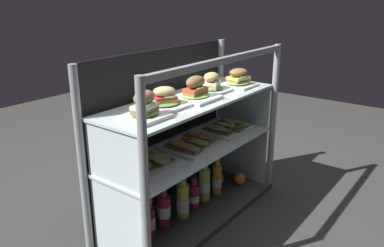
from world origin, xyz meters
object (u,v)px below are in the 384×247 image
plated_roll_sandwich_center (145,108)px  open_sandwich_tray_far_right (145,163)px  juice_bottle_front_fourth (204,184)px  orange_fruit_beside_bottles (218,178)px  plated_roll_sandwich_right_of_center (211,84)px  juice_bottle_back_left (149,221)px  plated_roll_sandwich_far_left (196,91)px  juice_bottle_near_post (217,179)px  open_sandwich_tray_near_left_corner (227,127)px  juice_bottle_front_middle (164,210)px  plated_roll_sandwich_left_of_center (164,100)px  orange_fruit_near_left_post (239,179)px  juice_bottle_back_right (194,195)px  juice_bottle_front_left_end (183,201)px  plated_roll_sandwich_far_right (238,79)px  open_sandwich_tray_left_of_center (193,143)px  juice_bottle_front_right_end (132,232)px

plated_roll_sandwich_center → open_sandwich_tray_far_right: plated_roll_sandwich_center is taller
juice_bottle_front_fourth → orange_fruit_beside_bottles: size_ratio=3.04×
plated_roll_sandwich_right_of_center → juice_bottle_back_left: (-0.51, 0.01, -0.61)m
juice_bottle_back_left → plated_roll_sandwich_far_left: bearing=-7.8°
open_sandwich_tray_far_right → juice_bottle_near_post: open_sandwich_tray_far_right is taller
open_sandwich_tray_near_left_corner → juice_bottle_front_middle: open_sandwich_tray_near_left_corner is taller
plated_roll_sandwich_left_of_center → orange_fruit_near_left_post: (0.64, -0.07, -0.65)m
plated_roll_sandwich_far_left → orange_fruit_near_left_post: (0.44, -0.03, -0.66)m
juice_bottle_back_right → plated_roll_sandwich_far_left: bearing=-132.1°
juice_bottle_back_left → juice_bottle_front_middle: juice_bottle_front_middle is taller
juice_bottle_front_middle → juice_bottle_front_left_end: bearing=-12.0°
plated_roll_sandwich_far_left → orange_fruit_near_left_post: size_ratio=2.67×
plated_roll_sandwich_right_of_center → juice_bottle_front_fourth: (-0.05, 0.01, -0.59)m
open_sandwich_tray_far_right → open_sandwich_tray_near_left_corner: 0.67m
plated_roll_sandwich_left_of_center → juice_bottle_front_fourth: 0.68m
plated_roll_sandwich_far_left → orange_fruit_beside_bottles: size_ratio=2.58×
plated_roll_sandwich_far_right → open_sandwich_tray_left_of_center: size_ratio=0.59×
orange_fruit_beside_bottles → plated_roll_sandwich_right_of_center: bearing=-162.7°
plated_roll_sandwich_center → orange_fruit_beside_bottles: size_ratio=2.18×
plated_roll_sandwich_far_right → plated_roll_sandwich_left_of_center: bearing=174.4°
open_sandwich_tray_far_right → orange_fruit_near_left_post: size_ratio=3.90×
open_sandwich_tray_far_right → orange_fruit_near_left_post: open_sandwich_tray_far_right is taller
juice_bottle_back_left → plated_roll_sandwich_center: bearing=-135.6°
juice_bottle_front_left_end → open_sandwich_tray_left_of_center: bearing=1.1°
juice_bottle_near_post → orange_fruit_beside_bottles: size_ratio=3.12×
juice_bottle_back_left → plated_roll_sandwich_right_of_center: bearing=-1.4°
plated_roll_sandwich_left_of_center → plated_roll_sandwich_right_of_center: plated_roll_sandwich_right_of_center is taller
plated_roll_sandwich_far_right → orange_fruit_near_left_post: (0.05, -0.01, -0.66)m
plated_roll_sandwich_left_of_center → juice_bottle_back_left: size_ratio=1.00×
open_sandwich_tray_left_of_center → juice_bottle_back_left: size_ratio=1.46×
plated_roll_sandwich_left_of_center → juice_bottle_front_middle: bearing=130.3°
juice_bottle_front_right_end → juice_bottle_back_right: (0.47, -0.01, -0.01)m
plated_roll_sandwich_left_of_center → juice_bottle_back_right: 0.65m
juice_bottle_front_left_end → orange_fruit_near_left_post: 0.53m
open_sandwich_tray_far_right → juice_bottle_back_right: size_ratio=1.52×
plated_roll_sandwich_far_right → juice_bottle_front_fourth: (-0.25, 0.06, -0.59)m
juice_bottle_front_right_end → orange_fruit_near_left_post: bearing=-4.7°
juice_bottle_front_left_end → juice_bottle_front_fourth: juice_bottle_front_fourth is taller
juice_bottle_front_middle → juice_bottle_front_fourth: 0.35m
open_sandwich_tray_near_left_corner → open_sandwich_tray_left_of_center: bearing=179.8°
juice_bottle_front_middle → juice_bottle_back_right: juice_bottle_front_middle is taller
plated_roll_sandwich_far_left → juice_bottle_front_right_end: 0.76m
juice_bottle_back_left → juice_bottle_front_middle: size_ratio=0.93×
juice_bottle_near_post → plated_roll_sandwich_left_of_center: bearing=177.9°
plated_roll_sandwich_right_of_center → orange_fruit_beside_bottles: bearing=17.3°
plated_roll_sandwich_center → juice_bottle_back_left: plated_roll_sandwich_center is taller
plated_roll_sandwich_far_left → juice_bottle_front_left_end: size_ratio=0.86×
orange_fruit_near_left_post → open_sandwich_tray_far_right: bearing=174.0°
juice_bottle_back_right → orange_fruit_near_left_post: juice_bottle_back_right is taller
plated_roll_sandwich_center → juice_bottle_front_middle: plated_roll_sandwich_center is taller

